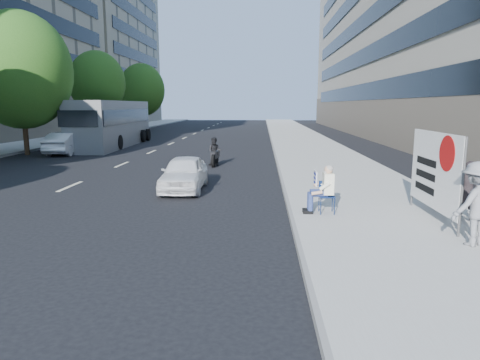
# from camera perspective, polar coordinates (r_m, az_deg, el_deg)

# --- Properties ---
(ground) EXTENTS (160.00, 160.00, 0.00)m
(ground) POSITION_cam_1_polar(r_m,az_deg,el_deg) (7.98, -2.05, -12.19)
(ground) COLOR black
(ground) RESTS_ON ground
(near_sidewalk) EXTENTS (5.00, 120.00, 0.15)m
(near_sidewalk) POSITION_cam_1_polar(r_m,az_deg,el_deg) (27.72, 9.86, 3.75)
(near_sidewalk) COLOR #A8A59D
(near_sidewalk) RESTS_ON ground
(far_bldg_north) EXTENTS (22.00, 28.00, 28.00)m
(far_bldg_north) POSITION_cam_1_polar(r_m,az_deg,el_deg) (76.62, -21.75, 17.54)
(far_bldg_north) COLOR tan
(far_bldg_north) RESTS_ON ground
(near_building) EXTENTS (14.00, 70.00, 20.00)m
(near_building) POSITION_cam_1_polar(r_m,az_deg,el_deg) (43.19, 26.55, 18.28)
(near_building) COLOR #A39D8C
(near_building) RESTS_ON ground
(tree_far_c) EXTENTS (6.00, 6.00, 8.47)m
(tree_far_c) POSITION_cam_1_polar(r_m,az_deg,el_deg) (29.21, -27.26, 12.85)
(tree_far_c) COLOR #382616
(tree_far_c) RESTS_ON ground
(tree_far_d) EXTENTS (4.80, 4.80, 7.65)m
(tree_far_d) POSITION_cam_1_polar(r_m,az_deg,el_deg) (40.07, -18.50, 12.16)
(tree_far_d) COLOR #382616
(tree_far_d) RESTS_ON ground
(tree_far_e) EXTENTS (5.40, 5.40, 7.89)m
(tree_far_e) POSITION_cam_1_polar(r_m,az_deg,el_deg) (53.36, -12.96, 11.63)
(tree_far_e) COLOR #382616
(tree_far_e) RESTS_ON ground
(seated_protester) EXTENTS (0.83, 1.12, 1.31)m
(seated_protester) POSITION_cam_1_polar(r_m,az_deg,el_deg) (11.58, 10.99, -0.84)
(seated_protester) COLOR navy
(seated_protester) RESTS_ON near_sidewalk
(jogger) EXTENTS (1.29, 1.03, 1.75)m
(jogger) POSITION_cam_1_polar(r_m,az_deg,el_deg) (9.96, 28.98, -2.80)
(jogger) COLOR gray
(jogger) RESTS_ON near_sidewalk
(pedestrian_woman) EXTENTS (0.60, 0.45, 1.50)m
(pedestrian_woman) POSITION_cam_1_polar(r_m,az_deg,el_deg) (12.09, 28.06, -1.25)
(pedestrian_woman) COLOR black
(pedestrian_woman) RESTS_ON near_sidewalk
(protest_banner) EXTENTS (0.08, 3.06, 2.20)m
(protest_banner) POSITION_cam_1_polar(r_m,az_deg,el_deg) (11.72, 24.50, 1.18)
(protest_banner) COLOR #4C4C4C
(protest_banner) RESTS_ON near_sidewalk
(white_sedan_near) EXTENTS (1.50, 3.61, 1.22)m
(white_sedan_near) POSITION_cam_1_polar(r_m,az_deg,el_deg) (15.39, -7.46, 0.92)
(white_sedan_near) COLOR white
(white_sedan_near) RESTS_ON ground
(white_sedan_mid) EXTENTS (1.58, 4.18, 1.36)m
(white_sedan_mid) POSITION_cam_1_polar(r_m,az_deg,el_deg) (28.74, -22.03, 4.60)
(white_sedan_mid) COLOR silver
(white_sedan_mid) RESTS_ON ground
(motorcycle) EXTENTS (0.73, 2.05, 1.42)m
(motorcycle) POSITION_cam_1_polar(r_m,az_deg,el_deg) (21.50, -3.38, 3.62)
(motorcycle) COLOR black
(motorcycle) RESTS_ON ground
(bus) EXTENTS (2.96, 12.12, 3.30)m
(bus) POSITION_cam_1_polar(r_m,az_deg,el_deg) (33.10, -16.59, 7.18)
(bus) COLOR slate
(bus) RESTS_ON ground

